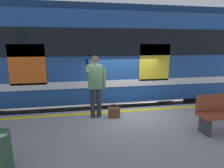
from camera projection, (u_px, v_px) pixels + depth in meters
name	position (u px, v px, depth m)	size (l,w,h in m)	color
ground_plane	(126.00, 133.00, 6.49)	(24.12, 24.12, 0.00)	#4C4742
platform	(145.00, 150.00, 4.62)	(16.08, 3.67, 0.92)	gray
safety_line	(128.00, 111.00, 6.01)	(15.76, 0.16, 0.01)	yellow
track_rail_near	(118.00, 117.00, 7.70)	(20.91, 0.08, 0.16)	slate
track_rail_far	(112.00, 106.00, 9.08)	(20.91, 0.08, 0.16)	slate
train_carriage	(91.00, 54.00, 7.68)	(12.18, 2.97, 4.17)	#1E478C
passenger	(95.00, 82.00, 5.30)	(0.57, 0.55, 1.78)	#262628
handbag	(114.00, 112.00, 5.46)	(0.32, 0.29, 0.35)	#59331E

